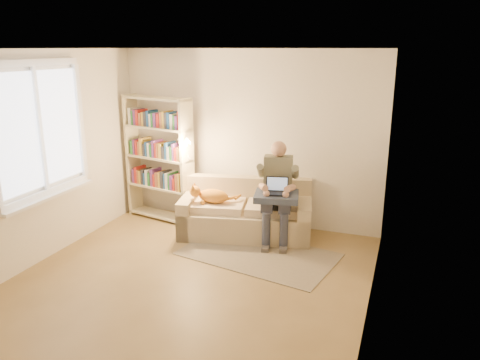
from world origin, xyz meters
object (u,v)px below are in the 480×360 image
at_px(cat, 213,195).
at_px(laptop, 276,189).
at_px(sofa, 246,215).
at_px(bookshelf, 159,153).
at_px(person, 277,187).

relative_size(cat, laptop, 1.87).
xyz_separation_m(sofa, bookshelf, (-1.47, 0.16, 0.77)).
distance_m(person, cat, 0.92).
xyz_separation_m(cat, laptop, (0.90, 0.03, 0.18)).
relative_size(person, bookshelf, 0.72).
height_order(sofa, cat, sofa).
height_order(person, cat, person).
bearing_deg(cat, bookshelf, 148.79).
xyz_separation_m(person, laptop, (0.02, -0.13, 0.01)).
height_order(sofa, laptop, laptop).
relative_size(person, laptop, 4.01).
relative_size(cat, bookshelf, 0.34).
bearing_deg(cat, person, -1.72).
distance_m(sofa, person, 0.68).
distance_m(person, laptop, 0.13).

